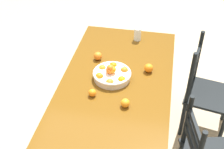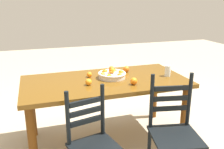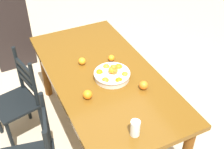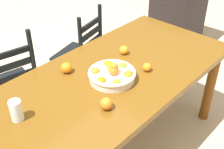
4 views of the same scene
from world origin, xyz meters
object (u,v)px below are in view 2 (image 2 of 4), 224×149
object	(u,v)px
dining_table	(105,88)
orange_loose_2	(89,75)
chair_by_cabinet	(93,145)
orange_loose_0	(134,81)
chair_near_window	(174,132)
orange_loose_3	(89,82)
drinking_glass	(168,71)
orange_loose_1	(126,69)
fruit_bowl	(112,74)

from	to	relation	value
dining_table	orange_loose_2	distance (m)	0.25
chair_by_cabinet	orange_loose_0	size ratio (longest dim) A/B	12.16
chair_near_window	chair_by_cabinet	xyz separation A→B (m)	(0.75, -0.04, -0.01)
chair_by_cabinet	orange_loose_3	bearing A→B (deg)	66.54
orange_loose_0	drinking_glass	size ratio (longest dim) A/B	0.59
chair_by_cabinet	orange_loose_3	xyz separation A→B (m)	(-0.11, -0.62, 0.35)
dining_table	orange_loose_1	bearing A→B (deg)	-147.07
dining_table	drinking_glass	bearing A→B (deg)	173.03
dining_table	fruit_bowl	xyz separation A→B (m)	(-0.09, -0.04, 0.14)
orange_loose_2	orange_loose_3	world-z (taller)	orange_loose_3
chair_near_window	fruit_bowl	bearing A→B (deg)	123.25
fruit_bowl	orange_loose_0	xyz separation A→B (m)	(-0.15, 0.29, -0.00)
orange_loose_1	drinking_glass	world-z (taller)	drinking_glass
orange_loose_2	drinking_glass	bearing A→B (deg)	164.77
dining_table	chair_by_cabinet	world-z (taller)	chair_by_cabinet
fruit_bowl	drinking_glass	bearing A→B (deg)	168.38
dining_table	chair_by_cabinet	size ratio (longest dim) A/B	1.97
chair_by_cabinet	orange_loose_0	xyz separation A→B (m)	(-0.57, -0.49, 0.35)
dining_table	orange_loose_3	bearing A→B (deg)	28.65
orange_loose_1	orange_loose_2	size ratio (longest dim) A/B	1.23
fruit_bowl	orange_loose_2	size ratio (longest dim) A/B	5.28
chair_by_cabinet	fruit_bowl	size ratio (longest dim) A/B	2.89
orange_loose_0	orange_loose_3	distance (m)	0.47
chair_near_window	chair_by_cabinet	world-z (taller)	chair_near_window
chair_near_window	chair_by_cabinet	bearing A→B (deg)	-171.53
orange_loose_0	orange_loose_1	size ratio (longest dim) A/B	1.02
fruit_bowl	orange_loose_2	xyz separation A→B (m)	(0.24, -0.11, -0.01)
dining_table	orange_loose_1	size ratio (longest dim) A/B	24.57
chair_by_cabinet	orange_loose_1	distance (m)	1.22
orange_loose_0	orange_loose_2	bearing A→B (deg)	-45.72
fruit_bowl	orange_loose_0	distance (m)	0.33
dining_table	fruit_bowl	distance (m)	0.17
chair_near_window	orange_loose_0	world-z (taller)	chair_near_window
orange_loose_2	orange_loose_1	bearing A→B (deg)	-172.19
orange_loose_1	drinking_glass	bearing A→B (deg)	142.53
dining_table	orange_loose_2	world-z (taller)	orange_loose_2
dining_table	orange_loose_0	bearing A→B (deg)	134.14
orange_loose_3	chair_by_cabinet	bearing A→B (deg)	79.69
dining_table	orange_loose_2	bearing A→B (deg)	-45.49
dining_table	orange_loose_1	world-z (taller)	orange_loose_1
drinking_glass	orange_loose_2	bearing A→B (deg)	-15.23
fruit_bowl	orange_loose_0	bearing A→B (deg)	117.09
chair_by_cabinet	dining_table	bearing A→B (deg)	52.85
chair_near_window	orange_loose_0	distance (m)	0.66
orange_loose_3	drinking_glass	world-z (taller)	drinking_glass
chair_near_window	drinking_glass	size ratio (longest dim) A/B	7.64
dining_table	drinking_glass	size ratio (longest dim) A/B	14.26
orange_loose_3	orange_loose_2	bearing A→B (deg)	-104.42
drinking_glass	orange_loose_3	bearing A→B (deg)	1.74
orange_loose_1	orange_loose_2	world-z (taller)	orange_loose_1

